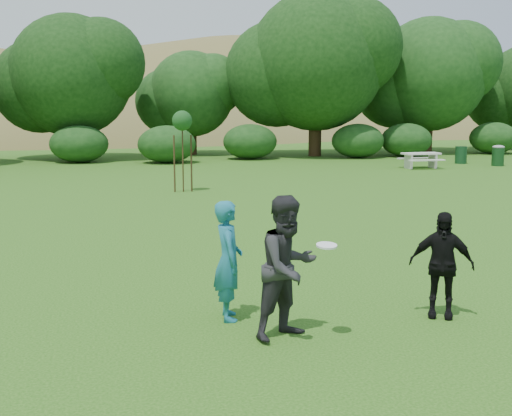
{
  "coord_description": "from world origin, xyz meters",
  "views": [
    {
      "loc": [
        -2.95,
        -8.65,
        3.03
      ],
      "look_at": [
        0.0,
        3.0,
        1.1
      ],
      "focal_mm": 45.0,
      "sensor_mm": 36.0,
      "label": 1
    }
  ],
  "objects_px": {
    "sapling": "(182,123)",
    "picnic_table": "(421,158)",
    "trash_can_near": "(461,155)",
    "player_grey": "(288,267)",
    "trash_can_lidded": "(498,155)",
    "player_teal": "(228,260)",
    "player_black": "(441,264)"
  },
  "relations": [
    {
      "from": "player_black",
      "to": "trash_can_lidded",
      "type": "height_order",
      "value": "player_black"
    },
    {
      "from": "player_black",
      "to": "sapling",
      "type": "relative_size",
      "value": 0.54
    },
    {
      "from": "picnic_table",
      "to": "trash_can_lidded",
      "type": "bearing_deg",
      "value": 2.68
    },
    {
      "from": "player_grey",
      "to": "trash_can_lidded",
      "type": "xyz_separation_m",
      "value": [
        17.39,
        20.57,
        -0.41
      ]
    },
    {
      "from": "sapling",
      "to": "player_grey",
      "type": "bearing_deg",
      "value": -92.48
    },
    {
      "from": "trash_can_near",
      "to": "picnic_table",
      "type": "xyz_separation_m",
      "value": [
        -3.31,
        -1.81,
        0.07
      ]
    },
    {
      "from": "player_black",
      "to": "trash_can_lidded",
      "type": "bearing_deg",
      "value": 83.23
    },
    {
      "from": "player_black",
      "to": "trash_can_near",
      "type": "bearing_deg",
      "value": 87.29
    },
    {
      "from": "player_teal",
      "to": "sapling",
      "type": "xyz_separation_m",
      "value": [
        1.24,
        13.76,
        1.56
      ]
    },
    {
      "from": "player_black",
      "to": "picnic_table",
      "type": "bearing_deg",
      "value": 91.89
    },
    {
      "from": "player_teal",
      "to": "player_grey",
      "type": "height_order",
      "value": "player_grey"
    },
    {
      "from": "player_black",
      "to": "trash_can_lidded",
      "type": "distance_m",
      "value": 25.26
    },
    {
      "from": "picnic_table",
      "to": "trash_can_lidded",
      "type": "xyz_separation_m",
      "value": [
        4.41,
        0.21,
        0.02
      ]
    },
    {
      "from": "player_teal",
      "to": "player_grey",
      "type": "xyz_separation_m",
      "value": [
        0.61,
        -0.92,
        0.09
      ]
    },
    {
      "from": "player_grey",
      "to": "player_black",
      "type": "bearing_deg",
      "value": -19.22
    },
    {
      "from": "trash_can_near",
      "to": "sapling",
      "type": "relative_size",
      "value": 0.32
    },
    {
      "from": "trash_can_lidded",
      "to": "player_teal",
      "type": "bearing_deg",
      "value": -132.48
    },
    {
      "from": "player_black",
      "to": "trash_can_near",
      "type": "height_order",
      "value": "player_black"
    },
    {
      "from": "trash_can_near",
      "to": "trash_can_lidded",
      "type": "xyz_separation_m",
      "value": [
        1.09,
        -1.61,
        0.09
      ]
    },
    {
      "from": "player_teal",
      "to": "trash_can_near",
      "type": "relative_size",
      "value": 1.9
    },
    {
      "from": "trash_can_lidded",
      "to": "sapling",
      "type": "bearing_deg",
      "value": -160.61
    },
    {
      "from": "trash_can_near",
      "to": "trash_can_lidded",
      "type": "height_order",
      "value": "trash_can_lidded"
    },
    {
      "from": "player_teal",
      "to": "trash_can_lidded",
      "type": "relative_size",
      "value": 1.63
    },
    {
      "from": "trash_can_near",
      "to": "sapling",
      "type": "distance_m",
      "value": 17.47
    },
    {
      "from": "player_teal",
      "to": "picnic_table",
      "type": "bearing_deg",
      "value": -30.99
    },
    {
      "from": "player_grey",
      "to": "trash_can_near",
      "type": "xyz_separation_m",
      "value": [
        16.3,
        22.18,
        -0.5
      ]
    },
    {
      "from": "sapling",
      "to": "picnic_table",
      "type": "relative_size",
      "value": 1.58
    },
    {
      "from": "player_grey",
      "to": "sapling",
      "type": "bearing_deg",
      "value": 62.22
    },
    {
      "from": "player_black",
      "to": "picnic_table",
      "type": "relative_size",
      "value": 0.86
    },
    {
      "from": "player_grey",
      "to": "sapling",
      "type": "height_order",
      "value": "sapling"
    },
    {
      "from": "picnic_table",
      "to": "player_black",
      "type": "bearing_deg",
      "value": -117.8
    },
    {
      "from": "player_teal",
      "to": "picnic_table",
      "type": "distance_m",
      "value": 23.73
    }
  ]
}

